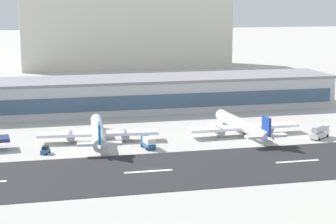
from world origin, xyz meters
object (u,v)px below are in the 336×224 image
(service_box_truck_2, at_px, (148,142))
(service_fuel_truck_0, at_px, (320,132))
(terminal_building, at_px, (142,94))
(distant_hotel_block, at_px, (126,34))
(service_baggage_tug_1, at_px, (45,150))
(airliner_navy_tail_gate_2, at_px, (244,127))
(airliner_blue_tail_gate_1, at_px, (98,133))

(service_box_truck_2, bearing_deg, service_fuel_truck_0, -98.76)
(terminal_building, height_order, distant_hotel_block, distant_hotel_block)
(distant_hotel_block, xyz_separation_m, service_baggage_tug_1, (-58.20, -206.40, -19.39))
(airliner_navy_tail_gate_2, bearing_deg, airliner_blue_tail_gate_1, 84.98)
(airliner_blue_tail_gate_1, bearing_deg, service_box_truck_2, -124.47)
(distant_hotel_block, relative_size, airliner_navy_tail_gate_2, 3.00)
(service_box_truck_2, bearing_deg, airliner_navy_tail_gate_2, -83.28)
(terminal_building, relative_size, service_baggage_tug_1, 41.41)
(terminal_building, relative_size, airliner_blue_tail_gate_1, 3.52)
(airliner_blue_tail_gate_1, height_order, service_box_truck_2, airliner_blue_tail_gate_1)
(terminal_building, xyz_separation_m, airliner_blue_tail_gate_1, (-23.24, -49.52, -3.40))
(service_fuel_truck_0, distance_m, service_baggage_tug_1, 81.69)
(distant_hotel_block, height_order, airliner_navy_tail_gate_2, distant_hotel_block)
(service_fuel_truck_0, distance_m, service_box_truck_2, 53.13)
(terminal_building, distance_m, airliner_blue_tail_gate_1, 54.81)
(service_fuel_truck_0, height_order, service_box_truck_2, service_fuel_truck_0)
(airliner_navy_tail_gate_2, height_order, service_fuel_truck_0, airliner_navy_tail_gate_2)
(service_box_truck_2, bearing_deg, airliner_blue_tail_gate_1, 41.01)
(airliner_blue_tail_gate_1, xyz_separation_m, service_fuel_truck_0, (65.92, -10.77, -0.78))
(service_fuel_truck_0, bearing_deg, terminal_building, 87.02)
(terminal_building, bearing_deg, distant_hotel_block, 82.54)
(terminal_building, height_order, airliner_blue_tail_gate_1, terminal_building)
(airliner_navy_tail_gate_2, height_order, service_box_truck_2, airliner_navy_tail_gate_2)
(airliner_blue_tail_gate_1, distance_m, service_fuel_truck_0, 66.80)
(terminal_building, distance_m, service_box_truck_2, 61.39)
(distant_hotel_block, bearing_deg, service_fuel_truck_0, -83.53)
(airliner_navy_tail_gate_2, distance_m, service_fuel_truck_0, 22.73)
(terminal_building, relative_size, service_box_truck_2, 23.53)
(airliner_blue_tail_gate_1, relative_size, service_box_truck_2, 6.69)
(airliner_navy_tail_gate_2, xyz_separation_m, service_box_truck_2, (-32.25, -8.96, -1.01))
(airliner_navy_tail_gate_2, bearing_deg, service_fuel_truck_0, -115.80)
(airliner_navy_tail_gate_2, distance_m, service_box_truck_2, 33.48)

